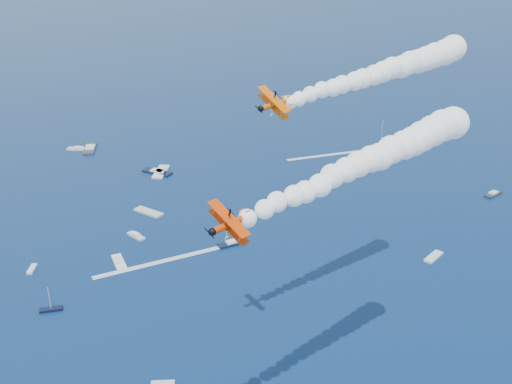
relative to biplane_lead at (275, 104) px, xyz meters
name	(u,v)px	position (x,y,z in m)	size (l,w,h in m)	color
biplane_lead	(275,104)	(0.00, 0.00, 0.00)	(6.85, 7.68, 4.63)	#EB5C04
biplane_trail	(230,224)	(-18.76, -26.84, -6.24)	(6.51, 7.30, 4.40)	#DD3904
smoke_trail_lead	(378,73)	(24.46, 5.61, 1.87)	(48.65, 15.46, 9.31)	white
smoke_trail_trail	(364,163)	(5.36, -19.89, -4.37)	(48.05, 17.82, 9.31)	white
spectator_boats	(137,221)	(-8.07, 86.57, -61.36)	(238.89, 168.20, 0.70)	white
boat_wakes	(136,214)	(-6.98, 92.67, -61.68)	(208.43, 60.62, 0.04)	white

